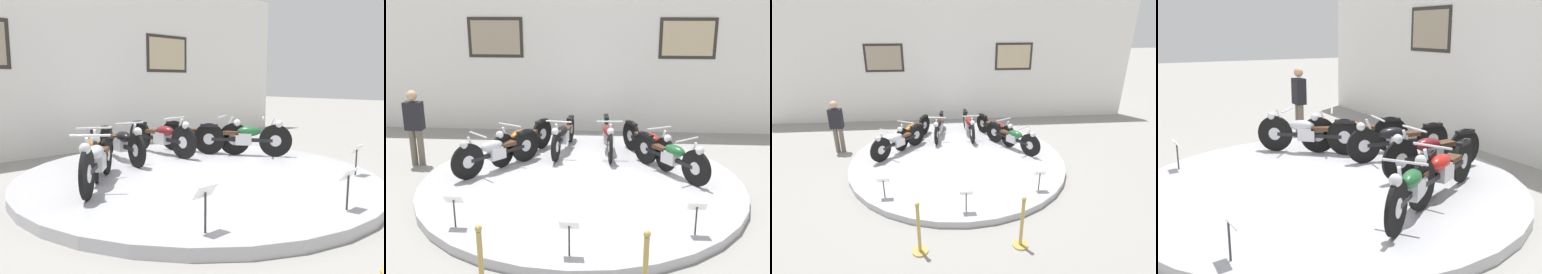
% 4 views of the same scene
% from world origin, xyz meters
% --- Properties ---
extents(ground_plane, '(60.00, 60.00, 0.00)m').
position_xyz_m(ground_plane, '(0.00, 0.00, 0.00)').
color(ground_plane, gray).
extents(display_platform, '(5.86, 5.86, 0.15)m').
position_xyz_m(display_platform, '(0.00, 0.00, 0.08)').
color(display_platform, '#ADADB2').
rests_on(display_platform, ground_plane).
extents(back_wall, '(14.00, 0.22, 4.38)m').
position_xyz_m(back_wall, '(0.00, 3.84, 2.19)').
color(back_wall, white).
rests_on(back_wall, ground_plane).
extents(motorcycle_silver, '(1.36, 1.58, 0.81)m').
position_xyz_m(motorcycle_silver, '(-1.66, 0.37, 0.55)').
color(motorcycle_silver, black).
rests_on(motorcycle_silver, display_platform).
extents(motorcycle_orange, '(0.96, 1.83, 0.81)m').
position_xyz_m(motorcycle_orange, '(-1.30, 1.12, 0.55)').
color(motorcycle_orange, black).
rests_on(motorcycle_orange, display_platform).
extents(motorcycle_black, '(0.54, 1.96, 0.78)m').
position_xyz_m(motorcycle_black, '(-0.49, 1.58, 0.53)').
color(motorcycle_black, black).
rests_on(motorcycle_black, display_platform).
extents(motorcycle_maroon, '(0.54, 2.01, 0.81)m').
position_xyz_m(motorcycle_maroon, '(0.48, 1.58, 0.55)').
color(motorcycle_maroon, black).
rests_on(motorcycle_maroon, display_platform).
extents(motorcycle_red, '(0.93, 1.83, 0.81)m').
position_xyz_m(motorcycle_red, '(1.30, 1.12, 0.55)').
color(motorcycle_red, black).
rests_on(motorcycle_red, display_platform).
extents(motorcycle_green, '(1.24, 1.64, 0.80)m').
position_xyz_m(motorcycle_green, '(1.65, 0.36, 0.54)').
color(motorcycle_green, black).
rests_on(motorcycle_green, display_platform).
extents(info_placard_front_left, '(0.26, 0.11, 0.51)m').
position_xyz_m(info_placard_front_left, '(-1.72, -1.92, 0.52)').
color(info_placard_front_left, '#333338').
rests_on(info_placard_front_left, display_platform).
extents(info_placard_front_centre, '(0.26, 0.11, 0.51)m').
position_xyz_m(info_placard_front_centre, '(0.00, -2.58, 0.52)').
color(info_placard_front_centre, '#333338').
rests_on(info_placard_front_centre, display_platform).
extents(info_placard_front_right, '(0.26, 0.11, 0.51)m').
position_xyz_m(info_placard_front_right, '(1.72, -1.92, 0.52)').
color(info_placard_front_right, '#333338').
rests_on(info_placard_front_right, display_platform).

